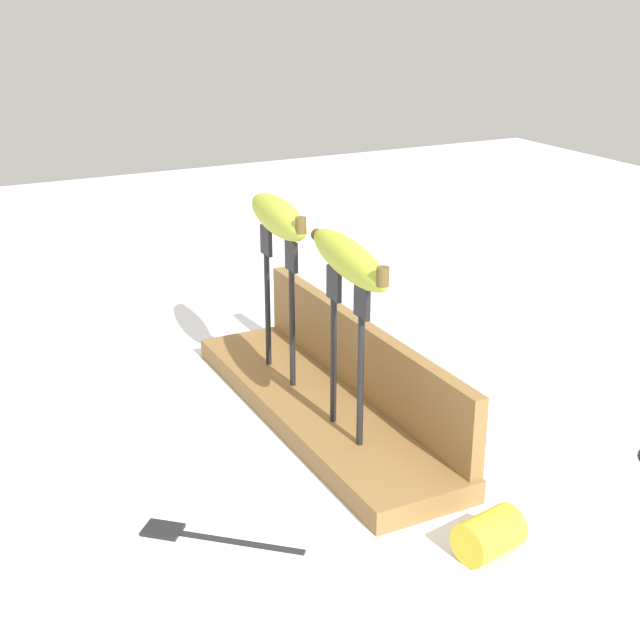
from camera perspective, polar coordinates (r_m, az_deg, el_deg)
The scene contains 9 objects.
ground_plane at distance 1.06m, azimuth 0.00°, elevation -6.35°, with size 3.00×3.00×0.00m, color silver.
wooden_board at distance 1.05m, azimuth 0.00°, elevation -5.73°, with size 0.48×0.12×0.03m, color olive.
board_backstop at distance 1.05m, azimuth 2.64°, elevation -2.33°, with size 0.47×0.02×0.09m, color olive.
fork_stand_left at distance 1.07m, azimuth -2.65°, elevation 1.82°, with size 0.10×0.01×0.18m.
fork_stand_right at distance 0.93m, azimuth 1.75°, elevation -1.34°, with size 0.09×0.01×0.18m.
banana_raised_left at distance 1.05m, azimuth -2.73°, elevation 6.71°, with size 0.18×0.06×0.04m.
banana_raised_right at distance 0.90m, azimuth 1.81°, elevation 4.01°, with size 0.20×0.06×0.04m.
fork_fallen_near at distance 0.86m, azimuth -7.74°, elevation -13.49°, with size 0.12×0.13×0.01m.
banana_chunk_near at distance 0.84m, azimuth 10.89°, elevation -13.41°, with size 0.05×0.07×0.04m.
Camera 1 is at (0.84, -0.43, 0.49)m, focal length 49.69 mm.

